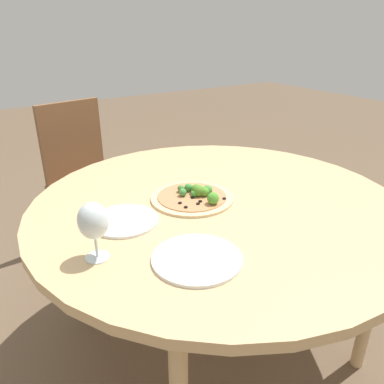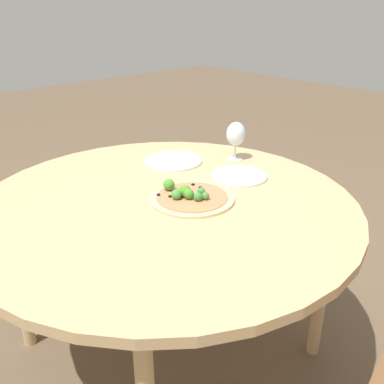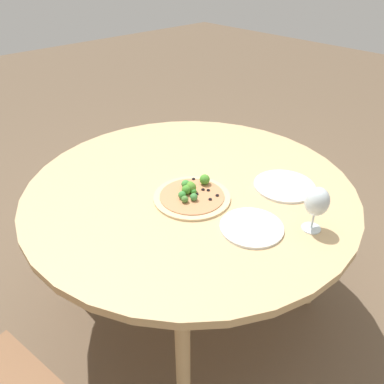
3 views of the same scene
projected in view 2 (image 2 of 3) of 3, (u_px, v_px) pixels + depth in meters
ground_plane at (170, 346)px, 1.86m from camera, size 12.00×12.00×0.00m
dining_table at (166, 212)px, 1.58m from camera, size 1.40×1.40×0.70m
pizza at (190, 196)px, 1.57m from camera, size 0.31×0.31×0.06m
wine_glass at (236, 134)px, 1.92m from camera, size 0.09×0.09×0.17m
plate_near at (173, 161)px, 1.93m from camera, size 0.26×0.26×0.01m
plate_far at (239, 176)px, 1.77m from camera, size 0.23×0.23×0.01m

